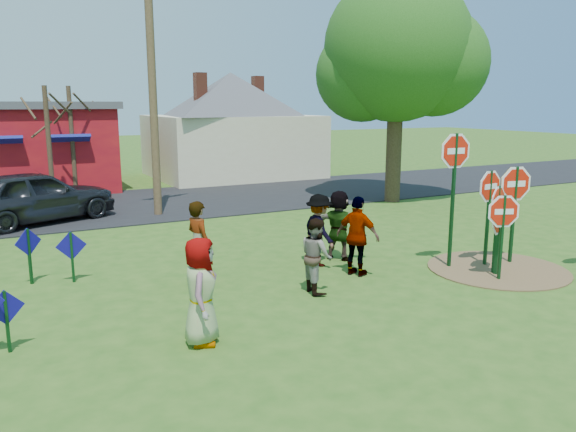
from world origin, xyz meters
name	(u,v)px	position (x,y,z in m)	size (l,w,h in m)	color
ground	(310,286)	(0.00, 0.00, 0.00)	(120.00, 120.00, 0.00)	#2A5217
road	(164,202)	(0.00, 11.50, 0.02)	(120.00, 7.50, 0.04)	black
dirt_patch	(497,269)	(4.50, -1.00, 0.01)	(3.20, 3.20, 0.03)	brown
red_building	(0,146)	(-5.50, 17.99, 1.97)	(9.40, 7.69, 3.90)	maroon
cream_house	(231,121)	(5.50, 18.00, 2.92)	(9.40, 9.40, 6.50)	beige
stop_sign_a	(503,219)	(3.90, -1.58, 1.38)	(0.91, 0.37, 2.03)	#0F3918
stop_sign_b	(455,166)	(3.64, -0.31, 2.43)	(1.10, 0.11, 3.31)	#0F3918
stop_sign_c	(489,196)	(4.50, -0.60, 1.69)	(1.02, 0.14, 2.43)	#0F3918
stop_sign_d	(515,191)	(5.21, -0.72, 1.78)	(1.12, 0.24, 2.52)	#0F3918
stop_sign_e	(499,222)	(4.12, -1.28, 1.23)	(1.01, 0.42, 1.88)	#0F3918
stop_sign_g	(497,210)	(4.16, -1.17, 1.49)	(0.89, 0.33, 2.16)	#0F3918
blue_diamond_a	(6,314)	(-5.79, -0.64, 0.63)	(0.56, 0.15, 1.02)	#0F3918
blue_diamond_c	(72,251)	(-4.44, 2.63, 0.69)	(0.64, 0.06, 1.14)	#0F3918
blue_diamond_d	(29,249)	(-5.26, 2.91, 0.77)	(0.54, 0.33, 1.24)	#0F3918
person_a	(201,291)	(-3.00, -1.72, 0.88)	(0.86, 0.56, 1.77)	#425995
person_b	(199,243)	(-2.05, 1.19, 0.91)	(0.67, 0.44, 1.83)	#1E6561
person_c	(316,255)	(-0.07, -0.38, 0.78)	(0.76, 0.59, 1.55)	brown
person_d	(319,230)	(0.96, 1.26, 0.87)	(1.12, 0.64, 1.73)	#37383D
person_e	(358,236)	(1.33, 0.17, 0.91)	(1.06, 0.44, 1.81)	#4B2853
person_f	(339,225)	(1.69, 1.51, 0.87)	(1.62, 0.51, 1.74)	#215037
suv	(34,196)	(-4.72, 9.60, 0.90)	(2.03, 5.04, 1.72)	#2A2B2F
utility_pole	(152,78)	(-0.85, 9.16, 4.64)	(2.08, 0.79, 8.82)	#4C3823
leafy_tree	(400,56)	(8.27, 7.64, 5.58)	(6.10, 5.56, 8.67)	#382819
bare_tree_east	(48,129)	(-3.89, 12.88, 2.90)	(1.80, 1.80, 4.48)	#382819
bare_tree_extra	(71,126)	(-2.87, 14.51, 2.92)	(1.80, 1.80, 4.52)	#382819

